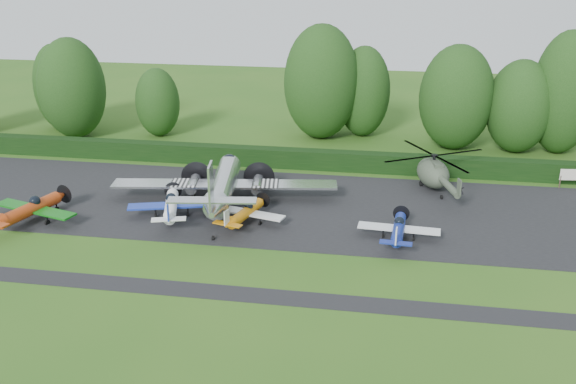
% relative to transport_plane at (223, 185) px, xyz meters
% --- Properties ---
extents(ground, '(160.00, 160.00, 0.00)m').
position_rel_transport_plane_xyz_m(ground, '(2.05, -9.55, -1.86)').
color(ground, '#2A5A19').
rests_on(ground, ground).
extents(apron, '(70.00, 18.00, 0.01)m').
position_rel_transport_plane_xyz_m(apron, '(2.05, 0.45, -1.85)').
color(apron, black).
rests_on(apron, ground).
extents(taxiway_verge, '(70.00, 2.00, 0.00)m').
position_rel_transport_plane_xyz_m(taxiway_verge, '(2.05, -15.55, -1.86)').
color(taxiway_verge, black).
rests_on(taxiway_verge, ground).
extents(hedgerow, '(90.00, 1.60, 2.00)m').
position_rel_transport_plane_xyz_m(hedgerow, '(2.05, 11.45, -1.86)').
color(hedgerow, black).
rests_on(hedgerow, ground).
extents(transport_plane, '(20.78, 15.94, 6.66)m').
position_rel_transport_plane_xyz_m(transport_plane, '(0.00, 0.00, 0.00)').
color(transport_plane, silver).
rests_on(transport_plane, ground).
extents(light_plane_red, '(8.02, 8.43, 3.08)m').
position_rel_transport_plane_xyz_m(light_plane_red, '(-15.10, -6.75, -0.57)').
color(light_plane_red, '#AA380F').
rests_on(light_plane_red, ground).
extents(light_plane_white, '(7.49, 7.87, 2.88)m').
position_rel_transport_plane_xyz_m(light_plane_white, '(-3.59, -3.81, -0.66)').
color(light_plane_white, white).
rests_on(light_plane_white, ground).
extents(light_plane_orange, '(6.55, 6.89, 2.52)m').
position_rel_transport_plane_xyz_m(light_plane_orange, '(3.03, -3.99, -0.81)').
color(light_plane_orange, orange).
rests_on(light_plane_orange, ground).
extents(light_plane_blue, '(6.57, 6.90, 2.52)m').
position_rel_transport_plane_xyz_m(light_plane_blue, '(15.84, -5.24, -0.81)').
color(light_plane_blue, navy).
rests_on(light_plane_blue, ground).
extents(helicopter, '(10.81, 12.66, 3.48)m').
position_rel_transport_plane_xyz_m(helicopter, '(19.06, 7.20, 0.01)').
color(helicopter, '#3B4636').
rests_on(helicopter, ground).
extents(tree_0, '(7.20, 7.20, 13.83)m').
position_rel_transport_plane_xyz_m(tree_0, '(33.59, 21.50, 5.04)').
color(tree_0, black).
rests_on(tree_0, ground).
extents(tree_1, '(5.38, 5.38, 8.43)m').
position_rel_transport_plane_xyz_m(tree_1, '(-13.61, 20.85, 2.34)').
color(tree_1, black).
rests_on(tree_1, ground).
extents(tree_3, '(7.99, 7.99, 12.18)m').
position_rel_transport_plane_xyz_m(tree_3, '(-23.46, 18.60, 4.22)').
color(tree_3, black).
rests_on(tree_3, ground).
extents(tree_4, '(8.38, 8.38, 12.04)m').
position_rel_transport_plane_xyz_m(tree_4, '(21.95, 21.35, 4.15)').
color(tree_4, black).
rests_on(tree_4, ground).
extents(tree_5, '(9.02, 9.02, 13.77)m').
position_rel_transport_plane_xyz_m(tree_5, '(6.26, 23.24, 5.02)').
color(tree_5, black).
rests_on(tree_5, ground).
extents(tree_6, '(6.46, 6.46, 11.09)m').
position_rel_transport_plane_xyz_m(tree_6, '(11.25, 24.98, 3.67)').
color(tree_6, black).
rests_on(tree_6, ground).
extents(tree_7, '(5.75, 5.75, 10.81)m').
position_rel_transport_plane_xyz_m(tree_7, '(-27.46, 22.31, 3.53)').
color(tree_7, black).
rests_on(tree_7, ground).
extents(tree_9, '(7.33, 7.33, 10.58)m').
position_rel_transport_plane_xyz_m(tree_9, '(28.93, 21.11, 3.42)').
color(tree_9, black).
rests_on(tree_9, ground).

